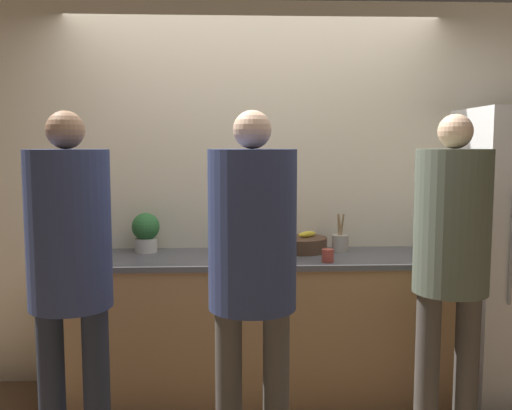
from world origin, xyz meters
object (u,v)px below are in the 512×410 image
potted_plant (146,231)px  person_center (252,256)px  person_right (451,248)px  fruit_bowl (301,244)px  person_left (70,257)px  cup_red (328,256)px  utensil_crock (340,242)px  bottle_green (289,248)px

potted_plant → person_center: bearing=-58.7°
person_right → fruit_bowl: 1.09m
person_left → fruit_bowl: 1.61m
person_right → person_center: bearing=-166.8°
person_left → cup_red: (1.36, 0.66, -0.13)m
person_left → utensil_crock: person_left is taller
fruit_bowl → cup_red: 0.38m
fruit_bowl → cup_red: bearing=-71.0°
person_left → potted_plant: person_left is taller
bottle_green → potted_plant: size_ratio=0.72×
person_left → utensil_crock: bearing=33.9°
person_left → fruit_bowl: (1.23, 1.02, -0.12)m
fruit_bowl → utensil_crock: (0.26, -0.01, 0.01)m
bottle_green → cup_red: 0.24m
person_center → cup_red: person_center is taller
person_left → fruit_bowl: size_ratio=5.10×
person_right → fruit_bowl: size_ratio=5.10×
utensil_crock → potted_plant: (-1.29, 0.03, 0.08)m
fruit_bowl → potted_plant: 1.03m
person_right → cup_red: (-0.57, 0.47, -0.13)m
person_right → fruit_bowl: (-0.70, 0.83, -0.12)m
person_right → fruit_bowl: bearing=130.1°
potted_plant → person_right: bearing=-26.1°
person_right → bottle_green: 0.97m
potted_plant → bottle_green: bearing=-18.1°
fruit_bowl → utensil_crock: bearing=-2.9°
person_center → potted_plant: (-0.67, 1.09, -0.04)m
person_center → cup_red: 0.88m
person_left → utensil_crock: size_ratio=7.13×
person_left → potted_plant: bearing=78.8°
bottle_green → cup_red: bearing=-18.0°
cup_red → person_center: bearing=-123.9°
person_center → utensil_crock: person_center is taller
fruit_bowl → utensil_crock: size_ratio=1.40×
utensil_crock → bottle_green: (-0.37, -0.27, 0.01)m
person_center → potted_plant: size_ratio=6.88×
bottle_green → potted_plant: bearing=161.9°
fruit_bowl → bottle_green: 0.30m
person_center → bottle_green: bearing=72.1°
person_center → cup_red: (0.48, 0.72, -0.15)m
utensil_crock → person_left: bearing=-146.1°
person_left → fruit_bowl: person_left is taller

